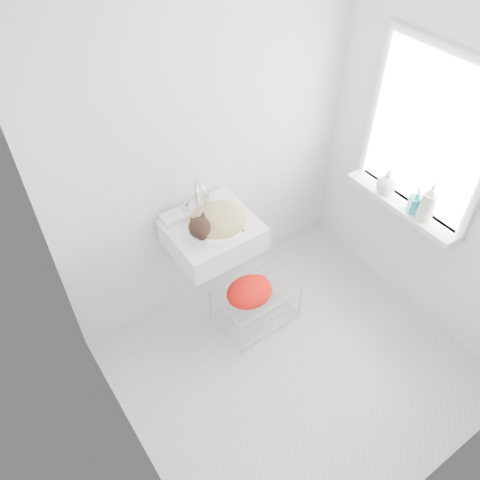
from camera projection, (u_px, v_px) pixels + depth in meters
floor at (294, 367)px, 3.34m from camera, size 2.20×2.00×0.02m
back_wall at (208, 145)px, 3.05m from camera, size 2.20×0.02×2.50m
right_wall at (453, 163)px, 2.91m from camera, size 0.02×2.00×2.50m
left_wall at (112, 342)px, 2.02m from camera, size 0.02×2.00×2.50m
window_glass at (429, 135)px, 2.95m from camera, size 0.01×0.80×1.00m
window_frame at (428, 136)px, 2.95m from camera, size 0.04×0.90×1.10m
windowsill at (401, 205)px, 3.29m from camera, size 0.16×0.88×0.04m
sink at (212, 225)px, 3.11m from camera, size 0.56×0.49×0.22m
faucet at (196, 193)px, 3.12m from camera, size 0.20×0.14×0.20m
cat at (215, 221)px, 3.08m from camera, size 0.43×0.36×0.25m
wire_rack at (255, 305)px, 3.53m from camera, size 0.55×0.39×0.32m
towel at (249, 295)px, 3.34m from camera, size 0.34×0.25×0.14m
bottle_a at (423, 218)px, 3.16m from camera, size 0.09×0.09×0.23m
bottle_b at (413, 212)px, 3.21m from camera, size 0.11×0.11×0.18m
bottle_c at (384, 192)px, 3.35m from camera, size 0.16×0.16×0.18m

